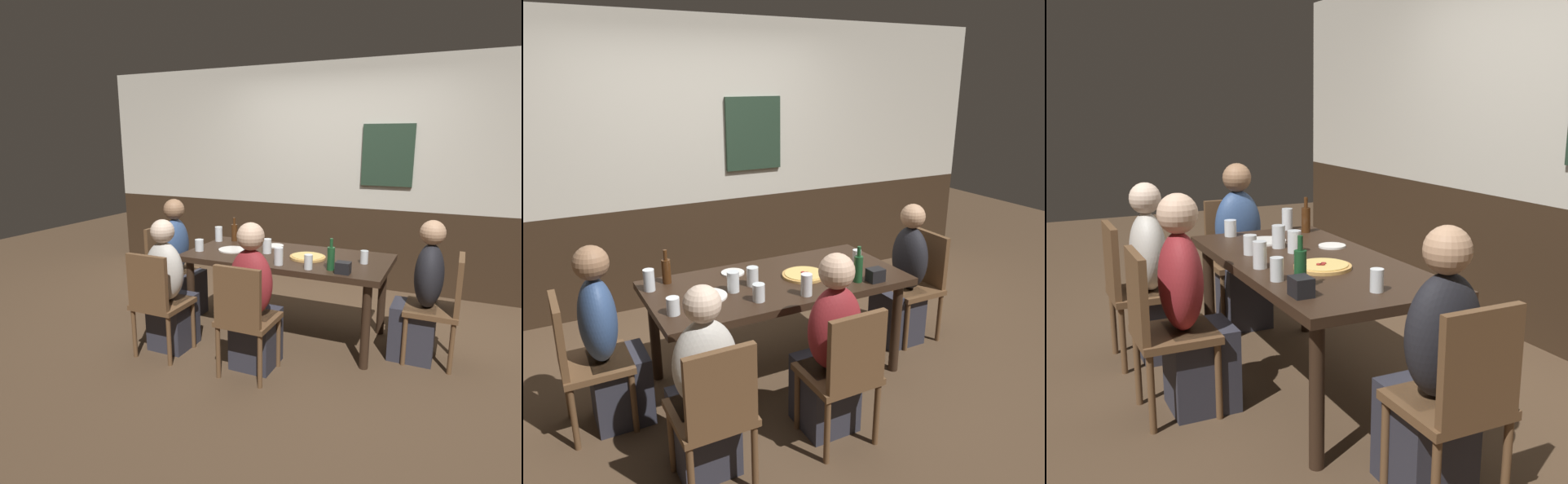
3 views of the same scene
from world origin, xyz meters
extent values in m
plane|color=#4C3826|center=(0.00, 0.00, 0.00)|extent=(12.00, 12.00, 0.00)
cube|color=#332316|center=(0.00, 1.65, 0.47)|extent=(6.40, 0.10, 0.95)
cube|color=beige|center=(0.00, 1.65, 1.77)|extent=(6.40, 0.10, 1.65)
cube|color=black|center=(0.00, 0.00, 0.71)|extent=(1.77, 0.86, 0.05)
cylinder|color=black|center=(-0.79, -0.35, 0.34)|extent=(0.07, 0.07, 0.69)
cylinder|color=black|center=(0.79, -0.35, 0.34)|extent=(0.07, 0.07, 0.69)
cylinder|color=black|center=(-0.79, 0.35, 0.34)|extent=(0.07, 0.07, 0.69)
cylinder|color=black|center=(0.79, 0.35, 0.34)|extent=(0.07, 0.07, 0.69)
cube|color=brown|center=(-1.23, 0.00, 0.43)|extent=(0.40, 0.40, 0.04)
cube|color=brown|center=(-1.41, 0.00, 0.67)|extent=(0.04, 0.36, 0.43)
cylinder|color=brown|center=(-1.06, 0.17, 0.21)|extent=(0.04, 0.04, 0.41)
cylinder|color=brown|center=(-1.06, -0.17, 0.21)|extent=(0.04, 0.04, 0.41)
cylinder|color=brown|center=(-1.40, 0.17, 0.21)|extent=(0.04, 0.04, 0.41)
cylinder|color=brown|center=(-1.40, -0.17, 0.21)|extent=(0.04, 0.04, 0.41)
cube|color=brown|center=(0.00, -0.77, 0.43)|extent=(0.40, 0.40, 0.04)
cube|color=brown|center=(0.00, -0.95, 0.67)|extent=(0.36, 0.04, 0.43)
cylinder|color=brown|center=(-0.17, -0.60, 0.21)|extent=(0.04, 0.04, 0.41)
cylinder|color=brown|center=(0.17, -0.60, 0.21)|extent=(0.04, 0.04, 0.41)
cylinder|color=brown|center=(-0.17, -0.94, 0.21)|extent=(0.04, 0.04, 0.41)
cylinder|color=brown|center=(0.17, -0.94, 0.21)|extent=(0.04, 0.04, 0.41)
cube|color=brown|center=(-0.78, -0.77, 0.43)|extent=(0.40, 0.40, 0.04)
cube|color=brown|center=(-0.78, -0.95, 0.67)|extent=(0.36, 0.04, 0.43)
cylinder|color=brown|center=(-0.95, -0.60, 0.21)|extent=(0.04, 0.04, 0.41)
cylinder|color=brown|center=(-0.61, -0.60, 0.21)|extent=(0.04, 0.04, 0.41)
cylinder|color=brown|center=(-0.95, -0.94, 0.21)|extent=(0.04, 0.04, 0.41)
cylinder|color=brown|center=(-0.61, -0.94, 0.21)|extent=(0.04, 0.04, 0.41)
cube|color=brown|center=(1.23, 0.00, 0.43)|extent=(0.40, 0.40, 0.04)
cube|color=brown|center=(1.41, 0.00, 0.67)|extent=(0.04, 0.36, 0.43)
cylinder|color=brown|center=(1.06, -0.17, 0.21)|extent=(0.04, 0.04, 0.41)
cylinder|color=brown|center=(1.06, 0.17, 0.21)|extent=(0.04, 0.04, 0.41)
cylinder|color=brown|center=(1.40, 0.17, 0.21)|extent=(0.04, 0.04, 0.41)
cube|color=#2D2D38|center=(-1.10, 0.00, 0.23)|extent=(0.34, 0.32, 0.45)
ellipsoid|color=#334C7A|center=(-1.19, 0.00, 0.71)|extent=(0.22, 0.34, 0.53)
sphere|color=#936B4C|center=(-1.19, 0.00, 1.07)|extent=(0.20, 0.20, 0.20)
cube|color=#2D2D38|center=(0.00, -0.64, 0.23)|extent=(0.32, 0.34, 0.45)
ellipsoid|color=maroon|center=(0.00, -0.73, 0.71)|extent=(0.34, 0.22, 0.51)
sphere|color=#DBB293|center=(0.00, -0.73, 1.06)|extent=(0.21, 0.21, 0.21)
cube|color=#2D2D38|center=(-0.78, -0.64, 0.23)|extent=(0.32, 0.34, 0.45)
ellipsoid|color=beige|center=(-0.78, -0.73, 0.69)|extent=(0.34, 0.22, 0.49)
sphere|color=beige|center=(-0.78, -0.73, 1.03)|extent=(0.19, 0.19, 0.19)
cube|color=#2D2D38|center=(1.10, 0.00, 0.23)|extent=(0.34, 0.32, 0.45)
ellipsoid|color=black|center=(1.19, 0.00, 0.71)|extent=(0.22, 0.34, 0.51)
sphere|color=tan|center=(1.19, 0.00, 1.05)|extent=(0.19, 0.19, 0.19)
cylinder|color=tan|center=(0.20, -0.03, 0.75)|extent=(0.31, 0.31, 0.02)
cylinder|color=#DBB760|center=(0.20, -0.03, 0.76)|extent=(0.27, 0.27, 0.01)
cylinder|color=maroon|center=(0.22, -0.04, 0.77)|extent=(0.03, 0.03, 0.00)
cylinder|color=maroon|center=(0.21, -0.05, 0.77)|extent=(0.03, 0.03, 0.00)
cylinder|color=maroon|center=(0.20, -0.02, 0.77)|extent=(0.03, 0.03, 0.00)
cylinder|color=silver|center=(-0.26, -0.26, 0.80)|extent=(0.08, 0.08, 0.11)
cylinder|color=#C6842D|center=(-0.26, -0.26, 0.77)|extent=(0.07, 0.07, 0.06)
cylinder|color=silver|center=(-0.82, 0.23, 0.81)|extent=(0.07, 0.07, 0.15)
cylinder|color=gold|center=(-0.82, 0.23, 0.78)|extent=(0.07, 0.07, 0.08)
cylinder|color=silver|center=(0.68, 0.01, 0.79)|extent=(0.06, 0.06, 0.11)
cylinder|color=gold|center=(0.68, 0.01, 0.77)|extent=(0.06, 0.06, 0.06)
cylinder|color=silver|center=(-0.19, -0.01, 0.81)|extent=(0.08, 0.08, 0.13)
cylinder|color=#C6842D|center=(-0.19, -0.01, 0.78)|extent=(0.07, 0.07, 0.09)
cylinder|color=silver|center=(-0.34, -0.04, 0.81)|extent=(0.08, 0.08, 0.14)
cylinder|color=#331E14|center=(-0.34, -0.04, 0.77)|extent=(0.07, 0.07, 0.06)
cylinder|color=silver|center=(-0.78, -0.19, 0.79)|extent=(0.08, 0.08, 0.11)
cylinder|color=gold|center=(-0.78, -0.19, 0.78)|extent=(0.07, 0.07, 0.09)
cylinder|color=silver|center=(0.05, -0.32, 0.81)|extent=(0.07, 0.07, 0.14)
cylinder|color=silver|center=(0.05, -0.32, 0.80)|extent=(0.07, 0.07, 0.11)
cylinder|color=silver|center=(0.31, -0.33, 0.80)|extent=(0.07, 0.07, 0.12)
cylinder|color=#B26623|center=(0.31, -0.33, 0.79)|extent=(0.06, 0.06, 0.10)
cylinder|color=#194723|center=(0.48, -0.28, 0.83)|extent=(0.06, 0.06, 0.18)
cylinder|color=#194723|center=(0.48, -0.28, 0.96)|extent=(0.03, 0.03, 0.07)
cylinder|color=#42230F|center=(-0.68, 0.30, 0.82)|extent=(0.06, 0.06, 0.17)
cylinder|color=#42230F|center=(-0.68, 0.30, 0.94)|extent=(0.03, 0.03, 0.07)
cylinder|color=white|center=(-0.52, -0.05, 0.75)|extent=(0.25, 0.25, 0.01)
cylinder|color=white|center=(-0.22, 0.25, 0.75)|extent=(0.17, 0.17, 0.01)
cube|color=black|center=(0.59, -0.33, 0.79)|extent=(0.11, 0.09, 0.09)
camera|label=1|loc=(1.38, -3.56, 1.75)|focal=30.71mm
camera|label=2|loc=(-1.49, -2.94, 2.08)|focal=35.48mm
camera|label=3|loc=(3.05, -1.49, 1.60)|focal=43.53mm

